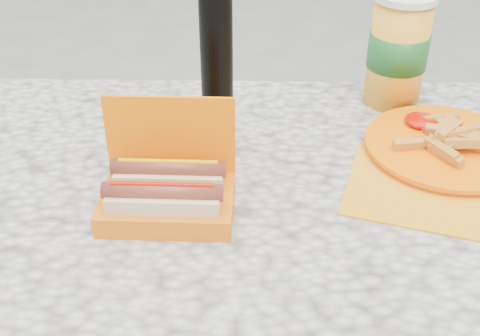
{
  "coord_description": "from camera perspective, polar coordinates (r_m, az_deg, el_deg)",
  "views": [
    {
      "loc": [
        0.05,
        -0.69,
        1.28
      ],
      "look_at": [
        0.04,
        0.01,
        0.8
      ],
      "focal_mm": 45.0,
      "sensor_mm": 36.0,
      "label": 1
    }
  ],
  "objects": [
    {
      "name": "picnic_table",
      "position": [
        0.94,
        -2.41,
        -8.51
      ],
      "size": [
        1.2,
        0.8,
        0.75
      ],
      "color": "beige",
      "rests_on": "ground"
    },
    {
      "name": "hotdog_box",
      "position": [
        0.84,
        -6.9,
        -2.25
      ],
      "size": [
        0.19,
        0.13,
        0.15
      ],
      "rotation": [
        0.0,
        0.0,
        -0.02
      ],
      "color": "#FF6F00",
      "rests_on": "picnic_table"
    },
    {
      "name": "fries_plate",
      "position": [
        1.02,
        18.74,
        1.84
      ],
      "size": [
        0.32,
        0.36,
        0.05
      ],
      "rotation": [
        0.0,
        0.0,
        -0.3
      ],
      "color": "orange",
      "rests_on": "picnic_table"
    },
    {
      "name": "soda_cup",
      "position": [
        1.13,
        14.75,
        10.8
      ],
      "size": [
        0.11,
        0.11,
        0.2
      ],
      "rotation": [
        0.0,
        0.0,
        -0.06
      ],
      "color": "#FFAB23",
      "rests_on": "picnic_table"
    }
  ]
}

